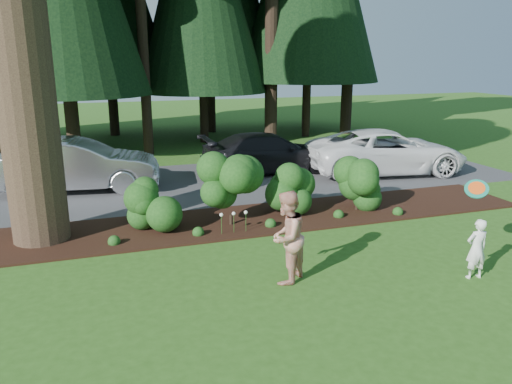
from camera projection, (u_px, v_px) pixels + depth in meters
ground at (282, 273)px, 9.80m from camera, size 80.00×80.00×0.00m
mulch_bed at (236, 221)px, 12.76m from camera, size 16.00×2.50×0.05m
driveway at (200, 183)px, 16.65m from camera, size 22.00×6.00×0.03m
shrub_row at (266, 190)px, 12.69m from camera, size 6.53×1.60×1.61m
lily_cluster at (234, 215)px, 11.77m from camera, size 0.69×0.09×0.57m
car_silver_wagon at (78, 165)px, 15.46m from camera, size 5.12×2.41×1.62m
car_white_suv at (386, 151)px, 17.81m from camera, size 5.96×3.36×1.57m
car_dark_suv at (269, 153)px, 17.97m from camera, size 4.91×2.00×1.42m
child at (477, 249)px, 9.42m from camera, size 0.45×0.32×1.18m
adult at (287, 237)px, 9.20m from camera, size 1.08×1.07×1.76m
frisbee at (477, 189)px, 9.55m from camera, size 0.50×0.40×0.42m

